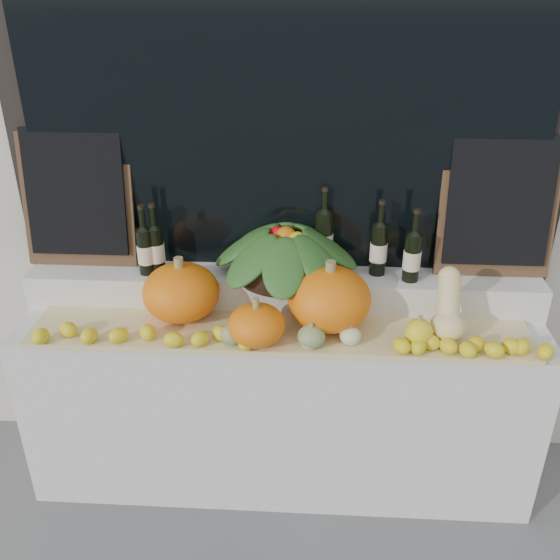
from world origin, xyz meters
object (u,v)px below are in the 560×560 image
(pumpkin_right, at_px, (329,299))
(wine_bottle_tall, at_px, (324,239))
(butternut_squash, at_px, (448,311))
(produce_bowl, at_px, (286,251))
(pumpkin_left, at_px, (181,292))

(pumpkin_right, bearing_deg, wine_bottle_tall, 95.29)
(butternut_squash, xyz_separation_m, produce_bowl, (-0.67, 0.26, 0.13))
(produce_bowl, bearing_deg, pumpkin_right, -47.62)
(produce_bowl, distance_m, wine_bottle_tall, 0.19)
(butternut_squash, distance_m, wine_bottle_tall, 0.63)
(butternut_squash, bearing_deg, produce_bowl, 158.60)
(wine_bottle_tall, bearing_deg, produce_bowl, -153.28)
(pumpkin_right, relative_size, produce_bowl, 0.52)
(pumpkin_right, height_order, wine_bottle_tall, wine_bottle_tall)
(butternut_squash, height_order, produce_bowl, produce_bowl)
(butternut_squash, bearing_deg, wine_bottle_tall, 145.68)
(wine_bottle_tall, bearing_deg, butternut_squash, -34.32)
(produce_bowl, bearing_deg, butternut_squash, -21.40)
(pumpkin_left, distance_m, pumpkin_right, 0.63)
(butternut_squash, relative_size, produce_bowl, 0.43)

